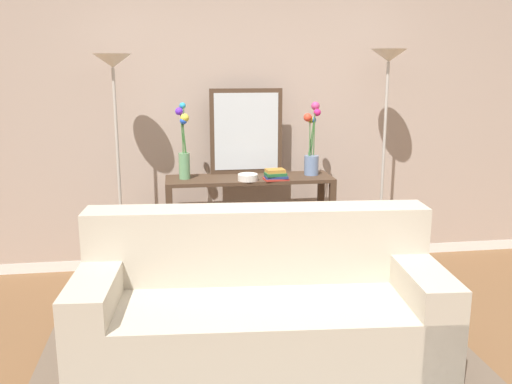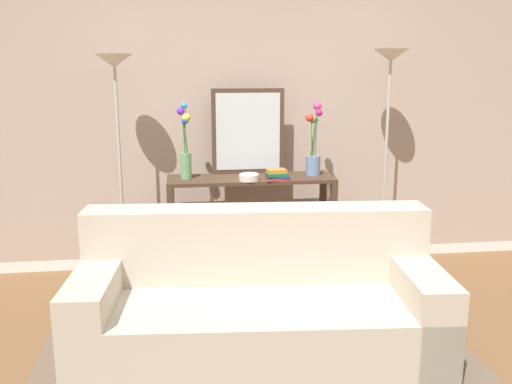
{
  "view_description": "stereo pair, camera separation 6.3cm",
  "coord_description": "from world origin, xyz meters",
  "px_view_note": "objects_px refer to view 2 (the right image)",
  "views": [
    {
      "loc": [
        -0.71,
        -2.55,
        1.73
      ],
      "look_at": [
        -0.16,
        1.11,
        0.89
      ],
      "focal_mm": 39.11,
      "sensor_mm": 36.0,
      "label": 1
    },
    {
      "loc": [
        -0.64,
        -2.56,
        1.73
      ],
      "look_at": [
        -0.16,
        1.11,
        0.89
      ],
      "focal_mm": 39.11,
      "sensor_mm": 36.0,
      "label": 2
    }
  ],
  "objects_px": {
    "floor_lamp_left": "(117,107)",
    "vase_short_flowers": "(314,148)",
    "floor_lamp_right": "(389,100)",
    "book_stack": "(277,175)",
    "book_row_under_console": "(204,273)",
    "fruit_bowl": "(249,177)",
    "wall_mirror": "(248,132)",
    "vase_tall_flowers": "(185,148)",
    "console_table": "(251,209)",
    "couch": "(258,309)"
  },
  "relations": [
    {
      "from": "vase_short_flowers",
      "to": "book_row_under_console",
      "type": "xyz_separation_m",
      "value": [
        -0.91,
        -0.03,
        -1.02
      ]
    },
    {
      "from": "console_table",
      "to": "fruit_bowl",
      "type": "bearing_deg",
      "value": -102.59
    },
    {
      "from": "floor_lamp_left",
      "to": "vase_tall_flowers",
      "type": "bearing_deg",
      "value": 7.0
    },
    {
      "from": "vase_short_flowers",
      "to": "book_stack",
      "type": "height_order",
      "value": "vase_short_flowers"
    },
    {
      "from": "floor_lamp_right",
      "to": "book_stack",
      "type": "distance_m",
      "value": 1.07
    },
    {
      "from": "console_table",
      "to": "book_stack",
      "type": "distance_m",
      "value": 0.38
    },
    {
      "from": "vase_tall_flowers",
      "to": "fruit_bowl",
      "type": "relative_size",
      "value": 3.78
    },
    {
      "from": "couch",
      "to": "fruit_bowl",
      "type": "xyz_separation_m",
      "value": [
        0.09,
        1.19,
        0.56
      ]
    },
    {
      "from": "floor_lamp_right",
      "to": "vase_short_flowers",
      "type": "xyz_separation_m",
      "value": [
        -0.58,
        0.08,
        -0.38
      ]
    },
    {
      "from": "vase_short_flowers",
      "to": "fruit_bowl",
      "type": "xyz_separation_m",
      "value": [
        -0.55,
        -0.16,
        -0.19
      ]
    },
    {
      "from": "book_stack",
      "to": "vase_tall_flowers",
      "type": "bearing_deg",
      "value": 168.52
    },
    {
      "from": "console_table",
      "to": "book_row_under_console",
      "type": "bearing_deg",
      "value": -180.0
    },
    {
      "from": "book_stack",
      "to": "fruit_bowl",
      "type": "bearing_deg",
      "value": 178.04
    },
    {
      "from": "vase_short_flowers",
      "to": "book_row_under_console",
      "type": "distance_m",
      "value": 1.36
    },
    {
      "from": "couch",
      "to": "vase_tall_flowers",
      "type": "distance_m",
      "value": 1.59
    },
    {
      "from": "floor_lamp_right",
      "to": "wall_mirror",
      "type": "relative_size",
      "value": 2.67
    },
    {
      "from": "vase_short_flowers",
      "to": "fruit_bowl",
      "type": "bearing_deg",
      "value": -163.75
    },
    {
      "from": "floor_lamp_left",
      "to": "vase_tall_flowers",
      "type": "height_order",
      "value": "floor_lamp_left"
    },
    {
      "from": "book_stack",
      "to": "book_row_under_console",
      "type": "relative_size",
      "value": 0.61
    },
    {
      "from": "floor_lamp_right",
      "to": "book_row_under_console",
      "type": "distance_m",
      "value": 2.04
    },
    {
      "from": "couch",
      "to": "wall_mirror",
      "type": "distance_m",
      "value": 1.73
    },
    {
      "from": "console_table",
      "to": "floor_lamp_left",
      "type": "height_order",
      "value": "floor_lamp_left"
    },
    {
      "from": "vase_tall_flowers",
      "to": "vase_short_flowers",
      "type": "height_order",
      "value": "vase_tall_flowers"
    },
    {
      "from": "couch",
      "to": "book_row_under_console",
      "type": "xyz_separation_m",
      "value": [
        -0.27,
        1.32,
        -0.26
      ]
    },
    {
      "from": "fruit_bowl",
      "to": "vase_short_flowers",
      "type": "bearing_deg",
      "value": 16.25
    },
    {
      "from": "floor_lamp_left",
      "to": "wall_mirror",
      "type": "bearing_deg",
      "value": 12.41
    },
    {
      "from": "floor_lamp_left",
      "to": "fruit_bowl",
      "type": "bearing_deg",
      "value": -4.3
    },
    {
      "from": "console_table",
      "to": "book_stack",
      "type": "xyz_separation_m",
      "value": [
        0.19,
        -0.14,
        0.3
      ]
    },
    {
      "from": "wall_mirror",
      "to": "fruit_bowl",
      "type": "distance_m",
      "value": 0.44
    },
    {
      "from": "couch",
      "to": "book_row_under_console",
      "type": "bearing_deg",
      "value": 101.62
    },
    {
      "from": "couch",
      "to": "floor_lamp_right",
      "type": "xyz_separation_m",
      "value": [
        1.22,
        1.26,
        1.14
      ]
    },
    {
      "from": "couch",
      "to": "console_table",
      "type": "xyz_separation_m",
      "value": [
        0.12,
        1.32,
        0.27
      ]
    },
    {
      "from": "floor_lamp_right",
      "to": "wall_mirror",
      "type": "bearing_deg",
      "value": 168.53
    },
    {
      "from": "couch",
      "to": "book_stack",
      "type": "relative_size",
      "value": 11.04
    },
    {
      "from": "couch",
      "to": "book_stack",
      "type": "distance_m",
      "value": 1.35
    },
    {
      "from": "console_table",
      "to": "vase_tall_flowers",
      "type": "distance_m",
      "value": 0.72
    },
    {
      "from": "floor_lamp_left",
      "to": "book_stack",
      "type": "relative_size",
      "value": 9.27
    },
    {
      "from": "floor_lamp_left",
      "to": "book_stack",
      "type": "distance_m",
      "value": 1.32
    },
    {
      "from": "book_row_under_console",
      "to": "floor_lamp_right",
      "type": "bearing_deg",
      "value": -2.14
    },
    {
      "from": "fruit_bowl",
      "to": "book_stack",
      "type": "distance_m",
      "value": 0.22
    },
    {
      "from": "floor_lamp_left",
      "to": "book_stack",
      "type": "xyz_separation_m",
      "value": [
        1.21,
        -0.08,
        -0.53
      ]
    },
    {
      "from": "floor_lamp_left",
      "to": "vase_short_flowers",
      "type": "relative_size",
      "value": 3.06
    },
    {
      "from": "book_stack",
      "to": "book_row_under_console",
      "type": "xyz_separation_m",
      "value": [
        -0.58,
        0.14,
        -0.83
      ]
    },
    {
      "from": "floor_lamp_left",
      "to": "book_stack",
      "type": "bearing_deg",
      "value": -3.88
    },
    {
      "from": "couch",
      "to": "floor_lamp_right",
      "type": "height_order",
      "value": "floor_lamp_right"
    },
    {
      "from": "wall_mirror",
      "to": "book_row_under_console",
      "type": "height_order",
      "value": "wall_mirror"
    },
    {
      "from": "vase_short_flowers",
      "to": "fruit_bowl",
      "type": "relative_size",
      "value": 3.75
    },
    {
      "from": "wall_mirror",
      "to": "fruit_bowl",
      "type": "relative_size",
      "value": 4.4
    },
    {
      "from": "console_table",
      "to": "book_stack",
      "type": "relative_size",
      "value": 6.84
    },
    {
      "from": "wall_mirror",
      "to": "book_row_under_console",
      "type": "distance_m",
      "value": 1.22
    }
  ]
}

